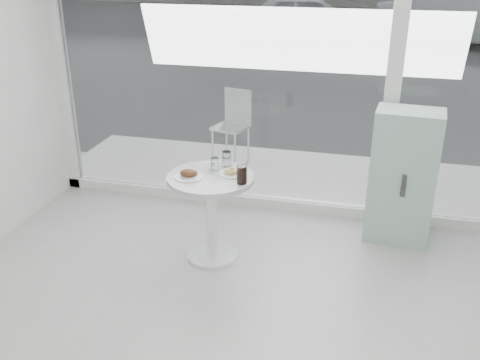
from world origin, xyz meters
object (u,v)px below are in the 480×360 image
(plate_donut, at_px, (232,172))
(water_tumbler_b, at_px, (227,159))
(cola_glass, at_px, (242,175))
(mint_cabinet, at_px, (403,177))
(plate_fritter, at_px, (189,175))
(car_white, at_px, (308,19))
(car_silver, at_px, (469,17))
(patio_chair, at_px, (234,121))
(water_tumbler_a, at_px, (215,165))
(main_table, at_px, (211,200))

(plate_donut, distance_m, water_tumbler_b, 0.21)
(cola_glass, bearing_deg, plate_donut, 129.46)
(mint_cabinet, xyz_separation_m, plate_fritter, (-1.72, -0.82, 0.18))
(car_white, xyz_separation_m, car_silver, (4.23, 0.78, 0.08))
(car_silver, relative_size, plate_fritter, 20.18)
(car_white, bearing_deg, cola_glass, 171.87)
(patio_chair, xyz_separation_m, water_tumbler_a, (0.38, -2.09, 0.27))
(main_table, xyz_separation_m, water_tumbler_a, (-0.00, 0.13, 0.27))
(car_silver, distance_m, cola_glass, 12.67)
(plate_donut, bearing_deg, plate_fritter, -155.91)
(car_silver, relative_size, water_tumbler_b, 36.20)
(car_silver, height_order, plate_fritter, car_silver)
(car_white, bearing_deg, patio_chair, 168.87)
(water_tumbler_b, xyz_separation_m, cola_glass, (0.22, -0.33, 0.02))
(water_tumbler_a, relative_size, water_tumbler_b, 0.87)
(mint_cabinet, relative_size, car_silver, 0.26)
(plate_fritter, bearing_deg, water_tumbler_b, 54.80)
(patio_chair, bearing_deg, car_white, 108.68)
(car_white, distance_m, plate_donut, 11.33)
(mint_cabinet, relative_size, water_tumbler_b, 9.52)
(patio_chair, height_order, car_white, car_white)
(main_table, bearing_deg, water_tumbler_b, 74.64)
(mint_cabinet, height_order, cola_glass, mint_cabinet)
(mint_cabinet, xyz_separation_m, plate_donut, (-1.40, -0.68, 0.18))
(water_tumbler_a, distance_m, cola_glass, 0.35)
(plate_fritter, height_order, water_tumbler_a, water_tumbler_a)
(car_white, relative_size, plate_fritter, 17.43)
(car_silver, height_order, water_tumbler_a, car_silver)
(plate_donut, bearing_deg, car_silver, 74.25)
(water_tumbler_a, bearing_deg, car_silver, 73.47)
(mint_cabinet, relative_size, plate_donut, 5.93)
(patio_chair, distance_m, water_tumbler_a, 2.14)
(car_silver, xyz_separation_m, water_tumbler_b, (-3.50, -11.90, 0.06))
(car_white, relative_size, water_tumbler_a, 35.94)
(mint_cabinet, distance_m, patio_chair, 2.44)
(plate_fritter, bearing_deg, mint_cabinet, 25.48)
(cola_glass, bearing_deg, water_tumbler_a, 144.20)
(car_silver, distance_m, plate_donut, 12.56)
(car_white, bearing_deg, water_tumbler_b, 170.90)
(patio_chair, bearing_deg, main_table, -63.16)
(car_silver, xyz_separation_m, plate_fritter, (-3.73, -12.23, 0.03))
(patio_chair, bearing_deg, car_silver, 85.27)
(patio_chair, relative_size, plate_fritter, 3.77)
(patio_chair, bearing_deg, water_tumbler_a, -62.61)
(main_table, relative_size, water_tumbler_a, 6.86)
(water_tumbler_a, bearing_deg, water_tumbler_b, 60.69)
(plate_donut, relative_size, water_tumbler_a, 1.85)
(car_white, xyz_separation_m, water_tumbler_a, (0.66, -11.25, 0.13))
(plate_donut, distance_m, water_tumbler_a, 0.17)
(car_silver, bearing_deg, cola_glass, -178.37)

